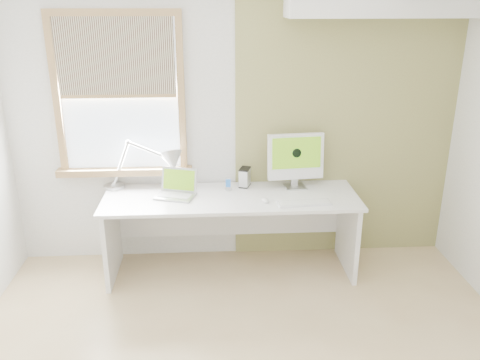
{
  "coord_description": "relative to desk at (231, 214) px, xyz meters",
  "views": [
    {
      "loc": [
        -0.22,
        -2.63,
        2.35
      ],
      "look_at": [
        0.0,
        1.05,
        1.0
      ],
      "focal_mm": 37.52,
      "sensor_mm": 36.0,
      "label": 1
    }
  ],
  "objects": [
    {
      "name": "room",
      "position": [
        0.06,
        -1.44,
        0.77
      ],
      "size": [
        4.04,
        3.54,
        2.64
      ],
      "color": "tan",
      "rests_on": "ground"
    },
    {
      "name": "accent_wall",
      "position": [
        1.06,
        0.3,
        0.77
      ],
      "size": [
        2.0,
        0.02,
        2.6
      ],
      "primitive_type": "cube",
      "color": "olive",
      "rests_on": "room"
    },
    {
      "name": "window",
      "position": [
        -0.94,
        0.27,
        1.01
      ],
      "size": [
        1.2,
        0.14,
        1.42
      ],
      "color": "olive",
      "rests_on": "room"
    },
    {
      "name": "desk",
      "position": [
        0.0,
        0.0,
        0.0
      ],
      "size": [
        2.2,
        0.7,
        0.73
      ],
      "color": "white",
      "rests_on": "room"
    },
    {
      "name": "desk_lamp",
      "position": [
        -0.6,
        0.15,
        0.43
      ],
      "size": [
        0.78,
        0.33,
        0.45
      ],
      "color": "#B2B5B7",
      "rests_on": "desk"
    },
    {
      "name": "laptop",
      "position": [
        -0.47,
        -0.01,
        0.25
      ],
      "size": [
        0.38,
        0.34,
        0.23
      ],
      "color": "#B2B5B7",
      "rests_on": "desk"
    },
    {
      "name": "phone_dock",
      "position": [
        -0.02,
        0.08,
        0.23
      ],
      "size": [
        0.07,
        0.07,
        0.12
      ],
      "color": "#B2B5B7",
      "rests_on": "desk"
    },
    {
      "name": "external_drive",
      "position": [
        0.14,
        0.18,
        0.28
      ],
      "size": [
        0.12,
        0.15,
        0.17
      ],
      "color": "#B2B5B7",
      "rests_on": "desk"
    },
    {
      "name": "imac",
      "position": [
        0.59,
        0.14,
        0.47
      ],
      "size": [
        0.51,
        0.18,
        0.49
      ],
      "color": "#B2B5B7",
      "rests_on": "desk"
    },
    {
      "name": "keyboard",
      "position": [
        0.6,
        -0.27,
        0.2
      ],
      "size": [
        0.45,
        0.16,
        0.02
      ],
      "color": "white",
      "rests_on": "desk"
    },
    {
      "name": "mouse",
      "position": [
        0.28,
        -0.2,
        0.21
      ],
      "size": [
        0.07,
        0.1,
        0.03
      ],
      "primitive_type": "ellipsoid",
      "rotation": [
        0.0,
        0.0,
        0.17
      ],
      "color": "white",
      "rests_on": "desk"
    }
  ]
}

